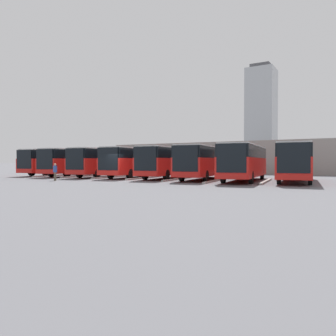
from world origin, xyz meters
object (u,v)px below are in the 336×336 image
at_px(bus_5, 107,161).
at_px(bus_4, 137,161).
at_px(bus_2, 205,161).
at_px(bus_3, 170,161).
at_px(bus_0, 296,161).
at_px(bus_7, 59,161).
at_px(bus_6, 79,161).
at_px(pedestrian, 55,171).
at_px(bus_1, 245,161).

bearing_deg(bus_5, bus_4, 175.49).
bearing_deg(bus_2, bus_3, -12.08).
bearing_deg(bus_0, bus_5, -6.21).
relative_size(bus_3, bus_7, 1.00).
bearing_deg(bus_7, bus_2, 171.84).
bearing_deg(bus_4, bus_3, 174.79).
distance_m(bus_0, bus_6, 25.28).
relative_size(bus_0, bus_5, 1.00).
distance_m(bus_5, pedestrian, 9.00).
height_order(bus_3, bus_6, same).
xyz_separation_m(bus_1, pedestrian, (15.47, 8.28, -0.95)).
distance_m(bus_1, bus_3, 8.48).
bearing_deg(bus_2, bus_0, 175.38).
xyz_separation_m(bus_0, bus_5, (21.05, 0.53, 0.00)).
bearing_deg(bus_3, bus_7, -7.17).
bearing_deg(bus_6, bus_5, 176.19).
bearing_deg(bus_4, bus_1, 168.73).
distance_m(bus_2, bus_4, 8.42).
xyz_separation_m(bus_0, bus_3, (12.63, 0.12, 0.00)).
bearing_deg(bus_3, bus_2, 167.92).
relative_size(bus_0, pedestrian, 7.53).
bearing_deg(bus_3, bus_4, -5.21).
bearing_deg(bus_1, bus_7, -9.55).
bearing_deg(bus_5, bus_7, -9.49).
xyz_separation_m(bus_4, bus_7, (12.63, -0.04, 0.00)).
height_order(bus_2, bus_5, same).
bearing_deg(bus_6, pedestrian, 115.46).
xyz_separation_m(bus_5, bus_7, (8.42, -0.27, 0.00)).
bearing_deg(bus_3, bus_1, 165.72).
xyz_separation_m(bus_6, bus_7, (4.21, -0.55, 0.00)).
distance_m(bus_1, bus_6, 21.06).
distance_m(bus_7, pedestrian, 13.42).
relative_size(bus_4, pedestrian, 7.53).
bearing_deg(bus_2, bus_5, -7.27).
relative_size(bus_0, bus_6, 1.00).
height_order(bus_0, bus_5, same).
relative_size(bus_4, bus_6, 1.00).
bearing_deg(bus_0, bus_1, 6.97).
xyz_separation_m(bus_0, bus_2, (8.42, 0.45, 0.00)).
bearing_deg(bus_0, bus_7, -7.15).
bearing_deg(bus_6, bus_2, 173.60).
distance_m(bus_6, bus_7, 4.25).
distance_m(bus_0, bus_7, 29.48).
relative_size(bus_1, bus_7, 1.00).
xyz_separation_m(bus_2, bus_6, (16.84, 0.37, 0.00)).
distance_m(bus_2, pedestrian, 14.40).
height_order(bus_4, pedestrian, bus_4).
relative_size(bus_4, bus_7, 1.00).
xyz_separation_m(bus_4, pedestrian, (2.84, 9.08, -0.95)).
distance_m(bus_3, bus_7, 16.84).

